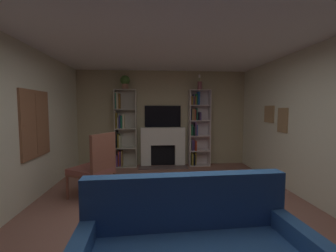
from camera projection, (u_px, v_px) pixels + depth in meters
ground_plane at (175, 224)px, 3.04m from camera, size 7.90×7.90×0.00m
wall_back_accent at (163, 118)px, 6.24m from camera, size 4.77×0.06×2.62m
ceiling at (176, 25)px, 2.84m from camera, size 4.77×6.70×0.06m
fireplace at (163, 145)px, 6.15m from camera, size 1.31×0.54×1.07m
tv at (163, 116)px, 6.18m from camera, size 0.99×0.06×0.59m
bookshelf_left at (123, 130)px, 6.04m from camera, size 0.58×0.32×2.09m
bookshelf_right at (197, 128)px, 6.18m from camera, size 0.58×0.32×2.09m
potted_plant at (125, 82)px, 5.91m from camera, size 0.25×0.25×0.37m
vase_with_flowers at (200, 84)px, 6.07m from camera, size 0.12×0.12×0.42m
armchair at (95, 166)px, 3.90m from camera, size 0.84×0.81×1.16m
coffee_table at (181, 211)px, 2.69m from camera, size 0.77×0.52×0.41m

